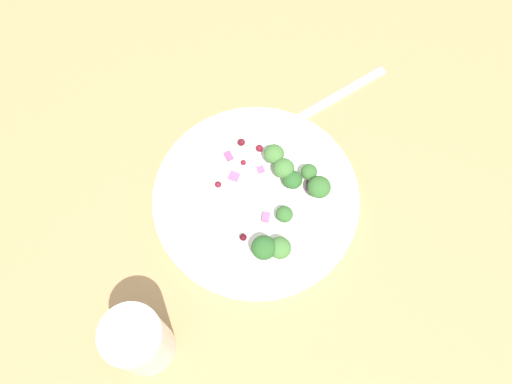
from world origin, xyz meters
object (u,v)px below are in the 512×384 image
(broccoli_floret_1, at_px, (284,214))
(fork, at_px, (323,104))
(broccoli_floret_0, at_px, (280,248))
(water_glass, at_px, (139,341))
(plate, at_px, (256,198))
(broccoli_floret_2, at_px, (262,247))

(broccoli_floret_1, xyz_separation_m, fork, (-0.18, 0.02, -0.02))
(broccoli_floret_0, distance_m, water_glass, 0.19)
(plate, distance_m, broccoli_floret_0, 0.08)
(plate, relative_size, broccoli_floret_2, 8.71)
(broccoli_floret_2, bearing_deg, plate, -160.77)
(broccoli_floret_0, distance_m, broccoli_floret_1, 0.04)
(plate, xyz_separation_m, fork, (-0.16, 0.06, -0.01))
(broccoli_floret_0, bearing_deg, fork, 177.09)
(water_glass, bearing_deg, fork, 160.09)
(broccoli_floret_0, height_order, water_glass, water_glass)
(broccoli_floret_1, bearing_deg, water_glass, -32.09)
(broccoli_floret_2, bearing_deg, fork, 172.09)
(plate, distance_m, broccoli_floret_2, 0.08)
(broccoli_floret_1, height_order, fork, broccoli_floret_1)
(fork, bearing_deg, broccoli_floret_0, -2.91)
(broccoli_floret_2, distance_m, water_glass, 0.17)
(water_glass, bearing_deg, plate, 159.70)
(broccoli_floret_1, distance_m, water_glass, 0.22)
(fork, distance_m, water_glass, 0.39)
(fork, bearing_deg, plate, -19.41)
(broccoli_floret_0, relative_size, broccoli_floret_2, 0.91)
(broccoli_floret_1, height_order, broccoli_floret_2, broccoli_floret_2)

